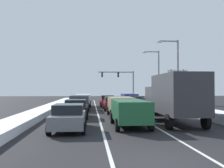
# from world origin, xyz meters

# --- Properties ---
(ground_plane) EXTENTS (120.00, 120.00, 0.00)m
(ground_plane) POSITION_xyz_m (0.00, 17.76, 0.00)
(ground_plane) COLOR black
(lane_stripe_between_right_lane_and_center_lane) EXTENTS (0.14, 48.84, 0.01)m
(lane_stripe_between_right_lane_and_center_lane) POSITION_xyz_m (1.70, 22.20, 0.00)
(lane_stripe_between_right_lane_and_center_lane) COLOR silver
(lane_stripe_between_right_lane_and_center_lane) RESTS_ON ground
(lane_stripe_between_center_lane_and_left_lane) EXTENTS (0.14, 48.84, 0.01)m
(lane_stripe_between_center_lane_and_left_lane) POSITION_xyz_m (-1.70, 22.20, 0.00)
(lane_stripe_between_center_lane_and_left_lane) COLOR silver
(lane_stripe_between_center_lane_and_left_lane) RESTS_ON ground
(snow_bank_right_shoulder) EXTENTS (1.38, 48.84, 0.73)m
(snow_bank_right_shoulder) POSITION_xyz_m (7.00, 22.20, 0.36)
(snow_bank_right_shoulder) COLOR white
(snow_bank_right_shoulder) RESTS_ON ground
(snow_bank_left_shoulder) EXTENTS (1.84, 48.84, 0.50)m
(snow_bank_left_shoulder) POSITION_xyz_m (-7.00, 22.20, 0.25)
(snow_bank_left_shoulder) COLOR white
(snow_bank_left_shoulder) RESTS_ON ground
(box_truck_right_lane_nearest) EXTENTS (2.53, 7.20, 3.36)m
(box_truck_right_lane_nearest) POSITION_xyz_m (3.32, 8.82, 1.90)
(box_truck_right_lane_nearest) COLOR #38383D
(box_truck_right_lane_nearest) RESTS_ON ground
(sedan_white_right_lane_second) EXTENTS (2.00, 4.50, 1.51)m
(sedan_white_right_lane_second) POSITION_xyz_m (3.62, 16.03, 0.76)
(sedan_white_right_lane_second) COLOR silver
(sedan_white_right_lane_second) RESTS_ON ground
(sedan_silver_right_lane_third) EXTENTS (2.00, 4.50, 1.51)m
(sedan_silver_right_lane_third) POSITION_xyz_m (3.21, 22.84, 0.76)
(sedan_silver_right_lane_third) COLOR #B7BABF
(sedan_silver_right_lane_third) RESTS_ON ground
(suv_navy_right_lane_fourth) EXTENTS (2.16, 4.90, 1.67)m
(suv_navy_right_lane_fourth) POSITION_xyz_m (3.29, 28.70, 1.02)
(suv_navy_right_lane_fourth) COLOR navy
(suv_navy_right_lane_fourth) RESTS_ON ground
(suv_green_center_lane_nearest) EXTENTS (2.16, 4.90, 1.67)m
(suv_green_center_lane_nearest) POSITION_xyz_m (0.07, 7.68, 1.02)
(suv_green_center_lane_nearest) COLOR #1E5633
(suv_green_center_lane_nearest) RESTS_ON ground
(suv_tan_center_lane_second) EXTENTS (2.16, 4.90, 1.67)m
(suv_tan_center_lane_second) POSITION_xyz_m (0.23, 13.62, 1.02)
(suv_tan_center_lane_second) COLOR #937F60
(suv_tan_center_lane_second) RESTS_ON ground
(sedan_maroon_center_lane_third) EXTENTS (2.00, 4.50, 1.51)m
(sedan_maroon_center_lane_third) POSITION_xyz_m (0.04, 20.21, 0.76)
(sedan_maroon_center_lane_third) COLOR maroon
(sedan_maroon_center_lane_third) RESTS_ON ground
(sedan_red_center_lane_fourth) EXTENTS (2.00, 4.50, 1.51)m
(sedan_red_center_lane_fourth) POSITION_xyz_m (-0.09, 26.82, 0.76)
(sedan_red_center_lane_fourth) COLOR maroon
(sedan_red_center_lane_fourth) RESTS_ON ground
(sedan_gray_left_lane_nearest) EXTENTS (2.00, 4.50, 1.51)m
(sedan_gray_left_lane_nearest) POSITION_xyz_m (-3.64, 6.68, 0.76)
(sedan_gray_left_lane_nearest) COLOR slate
(sedan_gray_left_lane_nearest) RESTS_ON ground
(sedan_black_left_lane_second) EXTENTS (2.00, 4.50, 1.51)m
(sedan_black_left_lane_second) POSITION_xyz_m (-3.59, 13.01, 0.76)
(sedan_black_left_lane_second) COLOR black
(sedan_black_left_lane_second) RESTS_ON ground
(suv_charcoal_left_lane_third) EXTENTS (2.16, 4.90, 1.67)m
(suv_charcoal_left_lane_third) POSITION_xyz_m (-3.59, 20.18, 1.02)
(suv_charcoal_left_lane_third) COLOR #38383D
(suv_charcoal_left_lane_third) RESTS_ON ground
(suv_white_left_lane_fourth) EXTENTS (2.16, 4.90, 1.67)m
(suv_white_left_lane_fourth) POSITION_xyz_m (-3.43, 26.17, 1.02)
(suv_white_left_lane_fourth) COLOR silver
(suv_white_left_lane_fourth) RESTS_ON ground
(traffic_light_gantry) EXTENTS (7.54, 0.47, 6.20)m
(traffic_light_gantry) POSITION_xyz_m (4.27, 44.39, 4.50)
(traffic_light_gantry) COLOR slate
(traffic_light_gantry) RESTS_ON ground
(street_lamp_right_near) EXTENTS (2.66, 0.36, 8.03)m
(street_lamp_right_near) POSITION_xyz_m (7.24, 19.98, 4.82)
(street_lamp_right_near) COLOR gray
(street_lamp_right_near) RESTS_ON ground
(street_lamp_right_mid) EXTENTS (2.66, 0.36, 8.13)m
(street_lamp_right_mid) POSITION_xyz_m (7.45, 28.86, 4.87)
(street_lamp_right_mid) COLOR gray
(street_lamp_right_mid) RESTS_ON ground
(roadside_sign_right) EXTENTS (3.20, 0.16, 5.50)m
(roadside_sign_right) POSITION_xyz_m (11.18, 30.25, 4.02)
(roadside_sign_right) COLOR #59595B
(roadside_sign_right) RESTS_ON ground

